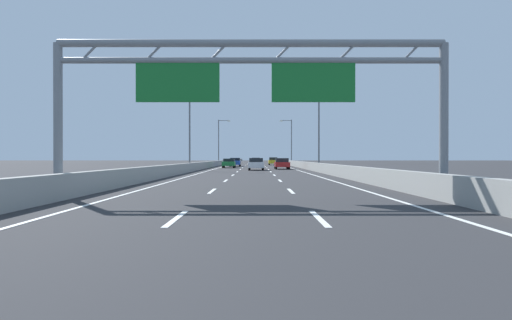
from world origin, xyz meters
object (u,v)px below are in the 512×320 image
(sign_gantry, at_px, (250,77))
(streetlamp_right_mid, at_px, (317,125))
(streetlamp_left_far, at_px, (220,139))
(white_car, at_px, (256,164))
(streetlamp_right_far, at_px, (290,139))
(black_car, at_px, (256,161))
(streetlamp_left_mid, at_px, (191,125))
(red_car, at_px, (282,164))
(yellow_car, at_px, (273,161))
(blue_car, at_px, (235,162))
(silver_car, at_px, (255,160))
(green_car, at_px, (229,163))

(sign_gantry, xyz_separation_m, streetlamp_right_mid, (7.52, 34.44, 0.59))
(streetlamp_left_far, height_order, white_car, streetlamp_left_far)
(streetlamp_right_far, distance_m, black_car, 11.50)
(sign_gantry, xyz_separation_m, streetlamp_left_mid, (-7.41, 34.44, 0.59))
(streetlamp_left_mid, xyz_separation_m, streetlamp_right_far, (14.93, 40.45, 0.00))
(streetlamp_left_mid, bearing_deg, sign_gantry, -77.85)
(streetlamp_left_far, height_order, red_car, streetlamp_left_far)
(streetlamp_left_far, bearing_deg, red_car, -72.33)
(streetlamp_right_mid, bearing_deg, streetlamp_left_mid, 180.00)
(streetlamp_right_far, height_order, black_car, streetlamp_right_far)
(white_car, distance_m, yellow_car, 37.21)
(sign_gantry, distance_m, yellow_car, 72.57)
(streetlamp_left_mid, xyz_separation_m, blue_car, (4.08, 23.13, -4.64))
(streetlamp_right_mid, xyz_separation_m, silver_car, (-7.57, 74.23, -4.66))
(streetlamp_left_mid, distance_m, green_car, 14.47)
(white_car, relative_size, blue_car, 0.99)
(blue_car, bearing_deg, streetlamp_left_mid, -100.01)
(green_car, bearing_deg, silver_car, 86.51)
(silver_car, bearing_deg, sign_gantry, -89.97)
(blue_car, height_order, black_car, black_car)
(green_car, bearing_deg, streetlamp_right_far, 67.49)
(streetlamp_left_far, xyz_separation_m, black_car, (7.64, -7.59, -4.64))
(streetlamp_left_mid, height_order, black_car, streetlamp_left_mid)
(sign_gantry, bearing_deg, yellow_car, 87.01)
(streetlamp_left_far, bearing_deg, streetlamp_left_mid, -90.00)
(streetlamp_left_mid, distance_m, silver_car, 74.74)
(streetlamp_left_mid, height_order, streetlamp_left_far, same)
(streetlamp_left_mid, bearing_deg, black_car, 76.90)
(streetlamp_left_mid, bearing_deg, silver_car, 84.34)
(sign_gantry, xyz_separation_m, streetlamp_right_far, (7.52, 74.89, 0.59))
(black_car, bearing_deg, yellow_car, 54.96)
(green_car, distance_m, silver_car, 61.15)
(streetlamp_left_mid, relative_size, green_car, 2.19)
(streetlamp_left_far, xyz_separation_m, white_car, (7.68, -39.57, -4.63))
(streetlamp_right_mid, relative_size, red_car, 2.06)
(streetlamp_right_far, bearing_deg, red_car, -96.29)
(sign_gantry, relative_size, red_car, 3.49)
(streetlamp_right_far, distance_m, white_car, 40.50)
(black_car, bearing_deg, streetlamp_left_mid, -103.10)
(streetlamp_left_mid, relative_size, streetlamp_right_mid, 1.00)
(blue_car, distance_m, yellow_car, 16.41)
(streetlamp_right_far, relative_size, green_car, 2.19)
(streetlamp_left_mid, relative_size, silver_car, 2.05)
(silver_car, bearing_deg, streetlamp_right_mid, -84.17)
(blue_car, xyz_separation_m, silver_car, (3.27, 51.10, -0.01))
(streetlamp_left_far, relative_size, silver_car, 2.05)
(streetlamp_left_far, bearing_deg, yellow_car, -12.75)
(streetlamp_right_mid, distance_m, yellow_car, 38.38)
(silver_car, xyz_separation_m, black_car, (0.29, -41.37, 0.02))
(streetlamp_right_mid, distance_m, streetlamp_right_far, 40.45)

